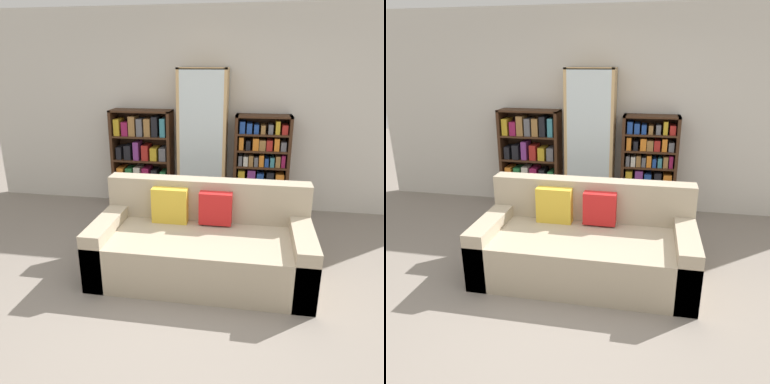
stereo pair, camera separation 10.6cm
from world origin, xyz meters
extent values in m
plane|color=gray|center=(0.00, 0.00, 0.00)|extent=(16.00, 16.00, 0.00)
cube|color=beige|center=(0.00, 2.66, 1.35)|extent=(6.67, 0.06, 2.70)
cube|color=tan|center=(0.11, 0.68, 0.23)|extent=(2.06, 0.98, 0.45)
cube|color=tan|center=(0.11, 1.07, 0.66)|extent=(2.06, 0.20, 0.43)
cube|color=tan|center=(-0.82, 0.68, 0.29)|extent=(0.20, 0.98, 0.57)
cube|color=tan|center=(1.04, 0.68, 0.29)|extent=(0.20, 0.98, 0.57)
cube|color=gold|center=(-0.25, 0.91, 0.63)|extent=(0.36, 0.12, 0.36)
cube|color=red|center=(0.22, 0.91, 0.63)|extent=(0.32, 0.12, 0.32)
cube|color=#3D2314|center=(-1.39, 2.45, 0.69)|extent=(0.04, 0.32, 1.39)
cube|color=#3D2314|center=(-0.58, 2.45, 0.69)|extent=(0.04, 0.32, 1.39)
cube|color=#3D2314|center=(-0.99, 2.45, 1.37)|extent=(0.85, 0.32, 0.02)
cube|color=#3D2314|center=(-0.99, 2.45, 0.01)|extent=(0.85, 0.32, 0.02)
cube|color=#3D2314|center=(-0.99, 2.61, 0.69)|extent=(0.85, 0.01, 1.39)
cube|color=#3D2314|center=(-0.99, 2.45, 0.36)|extent=(0.77, 0.32, 0.02)
cube|color=#3D2314|center=(-0.99, 2.45, 0.69)|extent=(0.77, 0.32, 0.02)
cube|color=#3D2314|center=(-0.99, 2.45, 1.03)|extent=(0.77, 0.32, 0.02)
cube|color=teal|center=(-1.32, 2.44, 0.14)|extent=(0.06, 0.24, 0.24)
cube|color=#5B5B60|center=(-1.23, 2.44, 0.15)|extent=(0.05, 0.24, 0.25)
cube|color=#5B5B60|center=(-1.15, 2.44, 0.15)|extent=(0.06, 0.24, 0.25)
cube|color=gold|center=(-1.07, 2.44, 0.11)|extent=(0.07, 0.24, 0.18)
cube|color=#237038|center=(-0.99, 2.44, 0.16)|extent=(0.06, 0.24, 0.27)
cube|color=orange|center=(-0.90, 2.44, 0.13)|extent=(0.06, 0.24, 0.21)
cube|color=teal|center=(-0.82, 2.44, 0.14)|extent=(0.05, 0.24, 0.23)
cube|color=#237038|center=(-0.73, 2.44, 0.14)|extent=(0.06, 0.24, 0.24)
cube|color=olive|center=(-0.65, 2.44, 0.12)|extent=(0.05, 0.24, 0.19)
cube|color=orange|center=(-1.30, 2.44, 0.48)|extent=(0.09, 0.24, 0.21)
cube|color=#237038|center=(-1.17, 2.44, 0.47)|extent=(0.09, 0.24, 0.21)
cube|color=beige|center=(-1.05, 2.44, 0.48)|extent=(0.09, 0.24, 0.23)
cube|color=#8E1947|center=(-0.93, 2.44, 0.48)|extent=(0.10, 0.24, 0.22)
cube|color=black|center=(-0.80, 2.44, 0.47)|extent=(0.08, 0.24, 0.20)
cube|color=#237038|center=(-0.67, 2.44, 0.46)|extent=(0.08, 0.24, 0.18)
cube|color=black|center=(-1.30, 2.44, 0.79)|extent=(0.08, 0.24, 0.17)
cube|color=black|center=(-1.17, 2.44, 0.81)|extent=(0.09, 0.24, 0.20)
cube|color=#7A3384|center=(-1.05, 2.44, 0.83)|extent=(0.08, 0.24, 0.25)
cube|color=#AD231E|center=(-0.92, 2.44, 0.81)|extent=(0.09, 0.24, 0.21)
cube|color=gold|center=(-0.80, 2.44, 0.79)|extent=(0.09, 0.24, 0.18)
cube|color=#5B5B60|center=(-0.67, 2.44, 0.79)|extent=(0.09, 0.24, 0.18)
cube|color=gold|center=(-1.31, 2.44, 1.15)|extent=(0.08, 0.24, 0.23)
cube|color=#8E1947|center=(-1.19, 2.44, 1.13)|extent=(0.09, 0.24, 0.19)
cube|color=olive|center=(-1.09, 2.44, 1.17)|extent=(0.09, 0.24, 0.27)
cube|color=#5B5B60|center=(-0.99, 2.44, 1.16)|extent=(0.08, 0.24, 0.24)
cube|color=olive|center=(-0.88, 2.44, 1.16)|extent=(0.09, 0.24, 0.24)
cube|color=black|center=(-0.77, 2.44, 1.17)|extent=(0.08, 0.24, 0.27)
cube|color=teal|center=(-0.66, 2.44, 1.16)|extent=(0.07, 0.24, 0.25)
cube|color=tan|center=(-0.43, 2.43, 0.97)|extent=(0.04, 0.36, 1.94)
cube|color=tan|center=(0.18, 2.43, 0.97)|extent=(0.04, 0.36, 1.94)
cube|color=tan|center=(-0.13, 2.43, 1.93)|extent=(0.65, 0.36, 0.02)
cube|color=tan|center=(-0.13, 2.43, 0.01)|extent=(0.65, 0.36, 0.02)
cube|color=tan|center=(-0.13, 2.61, 0.97)|extent=(0.65, 0.01, 1.94)
cube|color=silver|center=(-0.13, 2.26, 0.97)|extent=(0.57, 0.01, 1.91)
cube|color=tan|center=(-0.13, 2.43, 0.40)|extent=(0.57, 0.32, 0.02)
cube|color=tan|center=(-0.13, 2.43, 0.78)|extent=(0.57, 0.32, 0.02)
cube|color=tan|center=(-0.13, 2.43, 1.16)|extent=(0.57, 0.32, 0.02)
cube|color=tan|center=(-0.13, 2.43, 1.54)|extent=(0.57, 0.32, 0.02)
cylinder|color=silver|center=(-0.33, 2.42, 0.07)|extent=(0.01, 0.01, 0.08)
cone|color=silver|center=(-0.33, 2.42, 0.16)|extent=(0.09, 0.09, 0.10)
cylinder|color=silver|center=(-0.20, 2.42, 0.07)|extent=(0.01, 0.01, 0.08)
cone|color=silver|center=(-0.20, 2.42, 0.16)|extent=(0.09, 0.09, 0.10)
cylinder|color=silver|center=(-0.06, 2.44, 0.07)|extent=(0.01, 0.01, 0.08)
cone|color=silver|center=(-0.06, 2.44, 0.16)|extent=(0.09, 0.09, 0.10)
cylinder|color=silver|center=(0.07, 2.45, 0.07)|extent=(0.01, 0.01, 0.08)
cone|color=silver|center=(0.07, 2.45, 0.16)|extent=(0.09, 0.09, 0.10)
cylinder|color=silver|center=(-0.34, 2.44, 0.45)|extent=(0.01, 0.01, 0.08)
cone|color=silver|center=(-0.34, 2.44, 0.54)|extent=(0.07, 0.07, 0.09)
cylinder|color=silver|center=(-0.23, 2.43, 0.45)|extent=(0.01, 0.01, 0.08)
cone|color=silver|center=(-0.23, 2.43, 0.54)|extent=(0.07, 0.07, 0.09)
cylinder|color=silver|center=(-0.13, 2.43, 0.45)|extent=(0.01, 0.01, 0.08)
cone|color=silver|center=(-0.13, 2.43, 0.54)|extent=(0.07, 0.07, 0.09)
cylinder|color=silver|center=(-0.02, 2.42, 0.45)|extent=(0.01, 0.01, 0.08)
cone|color=silver|center=(-0.02, 2.42, 0.54)|extent=(0.07, 0.07, 0.09)
cylinder|color=silver|center=(0.08, 2.41, 0.45)|extent=(0.01, 0.01, 0.08)
cone|color=silver|center=(0.08, 2.41, 0.54)|extent=(0.07, 0.07, 0.09)
cylinder|color=silver|center=(-0.34, 2.42, 0.84)|extent=(0.01, 0.01, 0.09)
cone|color=silver|center=(-0.34, 2.42, 0.93)|extent=(0.07, 0.07, 0.11)
cylinder|color=silver|center=(-0.23, 2.43, 0.84)|extent=(0.01, 0.01, 0.09)
cone|color=silver|center=(-0.23, 2.43, 0.93)|extent=(0.07, 0.07, 0.11)
cylinder|color=silver|center=(-0.13, 2.43, 0.84)|extent=(0.01, 0.01, 0.09)
cone|color=silver|center=(-0.13, 2.43, 0.93)|extent=(0.07, 0.07, 0.11)
cylinder|color=silver|center=(-0.02, 2.41, 0.84)|extent=(0.01, 0.01, 0.09)
cone|color=silver|center=(-0.02, 2.41, 0.93)|extent=(0.07, 0.07, 0.11)
cylinder|color=silver|center=(0.08, 2.42, 0.84)|extent=(0.01, 0.01, 0.09)
cone|color=silver|center=(0.08, 2.42, 0.93)|extent=(0.07, 0.07, 0.11)
cylinder|color=silver|center=(-0.33, 2.42, 1.21)|extent=(0.01, 0.01, 0.08)
cone|color=silver|center=(-0.33, 2.42, 1.30)|extent=(0.09, 0.09, 0.10)
cylinder|color=silver|center=(-0.20, 2.43, 1.21)|extent=(0.01, 0.01, 0.08)
cone|color=silver|center=(-0.20, 2.43, 1.30)|extent=(0.09, 0.09, 0.10)
cylinder|color=silver|center=(-0.06, 2.43, 1.21)|extent=(0.01, 0.01, 0.08)
cone|color=silver|center=(-0.06, 2.43, 1.30)|extent=(0.09, 0.09, 0.10)
cylinder|color=silver|center=(0.07, 2.45, 1.21)|extent=(0.01, 0.01, 0.08)
cone|color=silver|center=(0.07, 2.45, 1.30)|extent=(0.09, 0.09, 0.10)
cylinder|color=silver|center=(-0.34, 2.44, 1.59)|extent=(0.01, 0.01, 0.09)
cone|color=silver|center=(-0.34, 2.44, 1.69)|extent=(0.07, 0.07, 0.10)
cylinder|color=silver|center=(-0.23, 2.43, 1.59)|extent=(0.01, 0.01, 0.09)
cone|color=silver|center=(-0.23, 2.43, 1.69)|extent=(0.07, 0.07, 0.10)
cylinder|color=silver|center=(-0.13, 2.43, 1.59)|extent=(0.01, 0.01, 0.09)
cone|color=silver|center=(-0.13, 2.43, 1.69)|extent=(0.07, 0.07, 0.10)
cylinder|color=silver|center=(-0.02, 2.45, 1.59)|extent=(0.01, 0.01, 0.09)
cone|color=silver|center=(-0.02, 2.45, 1.69)|extent=(0.07, 0.07, 0.10)
cylinder|color=silver|center=(0.08, 2.44, 1.59)|extent=(0.01, 0.01, 0.09)
cone|color=silver|center=(0.08, 2.44, 1.69)|extent=(0.07, 0.07, 0.10)
cube|color=#3D2314|center=(0.32, 2.45, 0.68)|extent=(0.04, 0.32, 1.35)
cube|color=#3D2314|center=(1.01, 2.45, 0.68)|extent=(0.04, 0.32, 1.35)
cube|color=#3D2314|center=(0.67, 2.45, 1.34)|extent=(0.73, 0.32, 0.02)
cube|color=#3D2314|center=(0.67, 2.45, 0.01)|extent=(0.73, 0.32, 0.02)
cube|color=#3D2314|center=(0.67, 2.61, 0.68)|extent=(0.73, 0.01, 1.35)
cube|color=#3D2314|center=(0.67, 2.45, 0.24)|extent=(0.65, 0.32, 0.02)
cube|color=#3D2314|center=(0.67, 2.45, 0.46)|extent=(0.65, 0.32, 0.02)
cube|color=#3D2314|center=(0.67, 2.45, 0.68)|extent=(0.65, 0.32, 0.02)
cube|color=#3D2314|center=(0.67, 2.45, 0.89)|extent=(0.65, 0.32, 0.02)
cube|color=#3D2314|center=(0.67, 2.45, 1.11)|extent=(0.65, 0.32, 0.02)
cube|color=#AD231E|center=(0.42, 2.44, 0.09)|extent=(0.08, 0.24, 0.14)
cube|color=teal|center=(0.54, 2.44, 0.10)|extent=(0.08, 0.24, 0.15)
cube|color=black|center=(0.67, 2.44, 0.09)|extent=(0.09, 0.24, 0.14)
cube|color=beige|center=(0.79, 2.44, 0.08)|extent=(0.10, 0.24, 0.11)
cube|color=black|center=(0.92, 2.44, 0.08)|extent=(0.10, 0.24, 0.11)
cube|color=beige|center=(0.42, 2.44, 0.33)|extent=(0.09, 0.24, 0.16)
cube|color=#AD231E|center=(0.54, 2.44, 0.33)|extent=(0.11, 0.24, 0.16)
cube|color=#5B5B60|center=(0.67, 2.44, 0.32)|extent=(0.10, 0.24, 0.14)
cube|color=#5B5B60|center=(0.79, 2.44, 0.33)|extent=(0.11, 0.24, 0.16)
cube|color=#7A3384|center=(0.92, 2.44, 0.31)|extent=(0.11, 0.24, 0.11)
cube|color=gold|center=(0.41, 2.44, 0.54)|extent=(0.09, 0.24, 0.15)
cube|color=#7A3384|center=(0.55, 2.44, 0.55)|extent=(0.10, 0.24, 0.16)
cube|color=#1E4293|center=(0.67, 2.44, 0.53)|extent=(0.09, 0.24, 0.12)
cube|color=black|center=(0.80, 2.44, 0.54)|extent=(0.09, 0.24, 0.14)
cube|color=orange|center=(0.92, 2.44, 0.53)|extent=(0.11, 0.24, 0.12)
cube|color=#5B5B60|center=(0.39, 2.44, 0.76)|extent=(0.05, 0.24, 0.14)
cube|color=beige|center=(0.46, 2.44, 0.75)|extent=(0.06, 0.24, 0.13)
cube|color=olive|center=(0.53, 2.44, 0.76)|extent=(0.06, 0.24, 0.14)
cube|color=#5B5B60|center=(0.60, 2.44, 0.75)|extent=(0.05, 0.24, 0.12)
cube|color=orange|center=(0.67, 2.44, 0.76)|extent=(0.06, 0.24, 0.15)
cube|color=#1E4293|center=(0.74, 2.44, 0.74)|extent=(0.05, 0.24, 0.11)
cube|color=teal|center=(0.81, 2.44, 0.75)|extent=(0.05, 0.24, 0.13)
cube|color=olive|center=(0.88, 2.44, 0.76)|extent=(0.06, 0.24, 0.15)
cube|color=#8E1947|center=(0.95, 2.44, 0.77)|extent=(0.05, 0.24, 0.16)
cube|color=orange|center=(0.40, 2.44, 0.99)|extent=(0.06, 0.24, 0.17)
cube|color=black|center=(0.49, 2.44, 0.97)|extent=(0.06, 0.24, 0.12)
cube|color=orange|center=(0.58, 2.44, 0.98)|extent=(0.08, 0.24, 0.16)
cube|color=olive|center=(0.67, 2.44, 0.97)|extent=(0.08, 0.24, 0.14)
cube|color=#AD231E|center=(0.76, 2.44, 0.97)|extent=(0.08, 0.24, 0.14)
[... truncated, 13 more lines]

